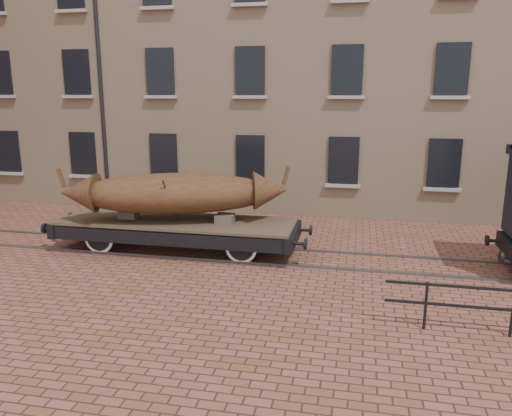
# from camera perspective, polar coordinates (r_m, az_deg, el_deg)

# --- Properties ---
(ground) EXTENTS (90.00, 90.00, 0.00)m
(ground) POSITION_cam_1_polar(r_m,az_deg,el_deg) (14.35, 4.88, -5.76)
(ground) COLOR brown
(warehouse_cream) EXTENTS (40.00, 10.19, 14.00)m
(warehouse_cream) POSITION_cam_1_polar(r_m,az_deg,el_deg) (23.64, 16.04, 18.40)
(warehouse_cream) COLOR beige
(warehouse_cream) RESTS_ON ground
(rail_track) EXTENTS (30.00, 1.52, 0.06)m
(rail_track) POSITION_cam_1_polar(r_m,az_deg,el_deg) (14.34, 4.88, -5.64)
(rail_track) COLOR #59595E
(rail_track) RESTS_ON ground
(flatcar_wagon) EXTENTS (7.90, 2.14, 1.19)m
(flatcar_wagon) POSITION_cam_1_polar(r_m,az_deg,el_deg) (14.98, -9.06, -2.09)
(flatcar_wagon) COLOR #463F2E
(flatcar_wagon) RESTS_ON ground
(iron_boat) EXTENTS (6.63, 3.32, 1.60)m
(iron_boat) POSITION_cam_1_polar(r_m,az_deg,el_deg) (14.75, -9.15, 1.71)
(iron_boat) COLOR brown
(iron_boat) RESTS_ON flatcar_wagon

